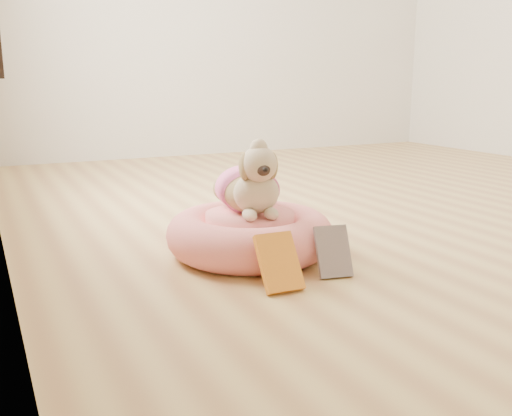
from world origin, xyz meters
name	(u,v)px	position (x,y,z in m)	size (l,w,h in m)	color
floor	(402,199)	(0.00, 0.00, 0.00)	(4.50, 4.50, 0.00)	#B9854D
pet_bed	(250,234)	(-1.18, -0.53, 0.08)	(0.62, 0.62, 0.16)	#EF5D76
dog	(250,174)	(-1.17, -0.52, 0.30)	(0.27, 0.39, 0.29)	brown
book_yellow	(279,262)	(-1.25, -0.89, 0.08)	(0.12, 0.02, 0.19)	gold
book_white	(333,252)	(-1.03, -0.86, 0.08)	(0.11, 0.02, 0.17)	silver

